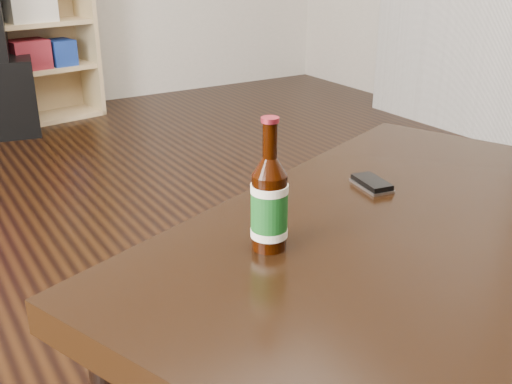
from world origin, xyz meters
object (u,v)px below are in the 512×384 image
coffee_table (410,251)px  beer_bottle (269,204)px  phone (372,184)px  bookshelf (34,19)px

coffee_table → beer_bottle: 0.37m
coffee_table → phone: size_ratio=12.72×
coffee_table → phone: bearing=72.4°
bookshelf → coffee_table: size_ratio=0.79×
coffee_table → bookshelf: bearing=90.5°
coffee_table → beer_bottle: (-0.32, 0.07, 0.16)m
beer_bottle → phone: (0.39, 0.13, -0.08)m
bookshelf → coffee_table: bearing=-99.1°
bookshelf → phone: bearing=-97.9°
phone → bookshelf: bearing=101.5°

